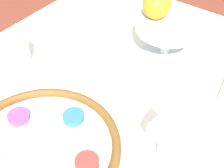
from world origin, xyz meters
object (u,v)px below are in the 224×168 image
at_px(cup_near, 80,31).
at_px(cup_mid, 17,52).
at_px(fruit_stand, 168,28).
at_px(orange_fruit, 157,5).
at_px(seder_plate, 39,149).
at_px(wine_glass, 164,124).

relative_size(cup_near, cup_mid, 1.00).
bearing_deg(fruit_stand, cup_mid, 130.93).
bearing_deg(cup_mid, orange_fruit, -47.18).
bearing_deg(fruit_stand, seder_plate, 174.83).
relative_size(fruit_stand, cup_mid, 2.50).
bearing_deg(wine_glass, cup_mid, 85.41).
distance_m(fruit_stand, cup_near, 0.26).
relative_size(wine_glass, orange_fruit, 1.94).
bearing_deg(cup_mid, fruit_stand, -49.07).
xyz_separation_m(seder_plate, cup_mid, (0.18, 0.27, 0.02)).
distance_m(seder_plate, orange_fruit, 0.45).
xyz_separation_m(fruit_stand, cup_mid, (-0.27, 0.31, -0.06)).
height_order(fruit_stand, cup_near, fruit_stand).
relative_size(fruit_stand, cup_near, 2.50).
distance_m(wine_glass, fruit_stand, 0.34).
xyz_separation_m(wine_glass, cup_near, (0.22, 0.39, -0.07)).
relative_size(wine_glass, cup_mid, 2.07).
distance_m(wine_glass, cup_mid, 0.47).
relative_size(seder_plate, fruit_stand, 1.96).
distance_m(orange_fruit, cup_near, 0.25).
bearing_deg(seder_plate, fruit_stand, -5.17).
distance_m(orange_fruit, cup_mid, 0.39).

